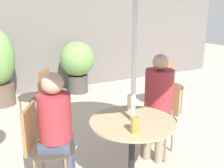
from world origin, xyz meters
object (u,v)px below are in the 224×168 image
Objects in this scene: cafe_table_near at (132,137)px; bistro_chair_0 at (162,111)px; bistro_chair_1 at (42,141)px; bistro_chair_2 at (38,92)px; beer_glass_0 at (130,103)px; beer_glass_1 at (135,125)px; bistro_chair_3 at (167,81)px; seated_person_0 at (158,98)px; potted_plant_1 at (77,63)px; seated_person_1 at (56,122)px.

bistro_chair_0 is (0.71, 0.46, -0.03)m from cafe_table_near.
bistro_chair_1 reaches higher than cafe_table_near.
beer_glass_0 is (0.53, -1.72, 0.28)m from bistro_chair_2.
beer_glass_1 is (-0.23, -0.43, -0.01)m from beer_glass_0.
bistro_chair_1 is 1.00× the size of bistro_chair_3.
bistro_chair_2 is at bearing -179.74° from seated_person_0.
beer_glass_0 is (0.86, -0.17, 0.28)m from bistro_chair_1.
beer_glass_0 is 0.16× the size of potted_plant_1.
beer_glass_1 is 0.13× the size of potted_plant_1.
bistro_chair_2 is at bearing 15.33° from bistro_chair_1.
cafe_table_near is 0.72m from seated_person_1.
beer_glass_1 is (-0.83, -0.67, 0.27)m from bistro_chair_0.
bistro_chair_3 is (1.68, 1.50, -0.03)m from cafe_table_near.
bistro_chair_0 is at bearing 75.41° from bistro_chair_2.
seated_person_0 is at bearing -132.79° from bistro_chair_3.
bistro_chair_1 is 2.67m from bistro_chair_3.
bistro_chair_1 is at bearing 90.00° from seated_person_1.
potted_plant_1 is (0.81, 3.44, -0.15)m from beer_glass_1.
beer_glass_1 is at bearing -135.04° from bistro_chair_3.
beer_glass_0 is 3.07m from potted_plant_1.
seated_person_1 is 0.74m from beer_glass_1.
cafe_table_near is 2.25m from bistro_chair_3.
seated_person_0 is at bearing 39.94° from beer_glass_1.
bistro_chair_2 is (-0.42, 1.94, -0.03)m from cafe_table_near.
potted_plant_1 is (-0.02, 2.77, 0.12)m from bistro_chair_0.
potted_plant_1 is at bearing 120.87° from bistro_chair_3.
bistro_chair_0 is 0.74× the size of seated_person_1.
cafe_table_near is 0.85m from bistro_chair_0.
bistro_chair_2 is (-1.14, 1.48, 0.00)m from bistro_chair_0.
bistro_chair_0 is at bearing 21.46° from beer_glass_0.
bistro_chair_0 is 0.70× the size of seated_person_0.
seated_person_0 is 0.92m from beer_glass_1.
seated_person_0 is 0.51m from beer_glass_0.
seated_person_1 is (-1.21, -0.06, -0.02)m from seated_person_0.
bistro_chair_3 is (2.10, -0.44, 0.00)m from bistro_chair_2.
bistro_chair_2 is (0.33, 1.55, 0.00)m from bistro_chair_1.
seated_person_0 is 1.15× the size of potted_plant_1.
bistro_chair_2 is 1.82m from beer_glass_0.
bistro_chair_0 is at bearing 90.00° from seated_person_0.
cafe_table_near is at bearing -90.00° from bistro_chair_0.
bistro_chair_2 is at bearing -175.19° from bistro_chair_0.
potted_plant_1 is (-0.98, 1.72, 0.12)m from bistro_chair_3.
beer_glass_1 is at bearing -103.28° from potted_plant_1.
bistro_chair_2 is at bearing 102.31° from cafe_table_near.
bistro_chair_3 is 2.50m from beer_glass_1.
beer_glass_0 is at bearing 55.07° from bistro_chair_2.
beer_glass_1 is at bearing -106.18° from bistro_chair_1.
beer_glass_1 is (-1.79, -1.72, 0.27)m from bistro_chair_3.
seated_person_1 is 8.46× the size of beer_glass_1.
beer_glass_0 is at bearing -101.21° from bistro_chair_0.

